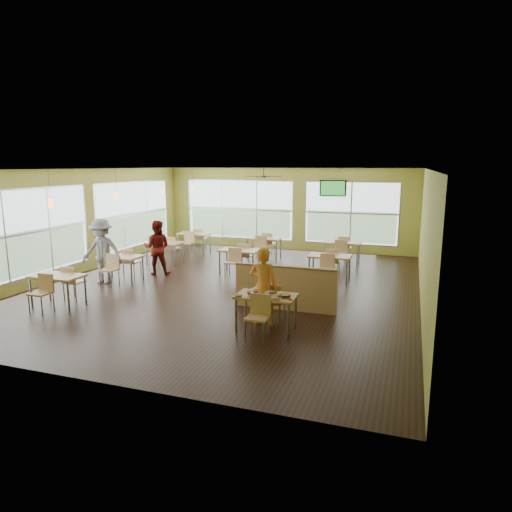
{
  "coord_description": "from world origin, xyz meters",
  "views": [
    {
      "loc": [
        4.66,
        -11.4,
        3.31
      ],
      "look_at": [
        1.02,
        -0.77,
        1.06
      ],
      "focal_mm": 32.0,
      "sensor_mm": 36.0,
      "label": 1
    }
  ],
  "objects_px": {
    "main_table": "(266,301)",
    "man_plaid": "(264,287)",
    "half_wall_divider": "(285,288)",
    "food_basket": "(285,295)"
  },
  "relations": [
    {
      "from": "main_table",
      "to": "man_plaid",
      "type": "xyz_separation_m",
      "value": [
        -0.14,
        0.26,
        0.21
      ]
    },
    {
      "from": "main_table",
      "to": "food_basket",
      "type": "distance_m",
      "value": 0.41
    },
    {
      "from": "half_wall_divider",
      "to": "food_basket",
      "type": "xyz_separation_m",
      "value": [
        0.39,
        -1.47,
        0.26
      ]
    },
    {
      "from": "half_wall_divider",
      "to": "food_basket",
      "type": "distance_m",
      "value": 1.54
    },
    {
      "from": "main_table",
      "to": "man_plaid",
      "type": "height_order",
      "value": "man_plaid"
    },
    {
      "from": "half_wall_divider",
      "to": "man_plaid",
      "type": "xyz_separation_m",
      "value": [
        -0.14,
        -1.19,
        0.32
      ]
    },
    {
      "from": "man_plaid",
      "to": "food_basket",
      "type": "height_order",
      "value": "man_plaid"
    },
    {
      "from": "main_table",
      "to": "man_plaid",
      "type": "relative_size",
      "value": 0.91
    },
    {
      "from": "man_plaid",
      "to": "food_basket",
      "type": "bearing_deg",
      "value": 156.33
    },
    {
      "from": "main_table",
      "to": "food_basket",
      "type": "height_order",
      "value": "main_table"
    }
  ]
}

